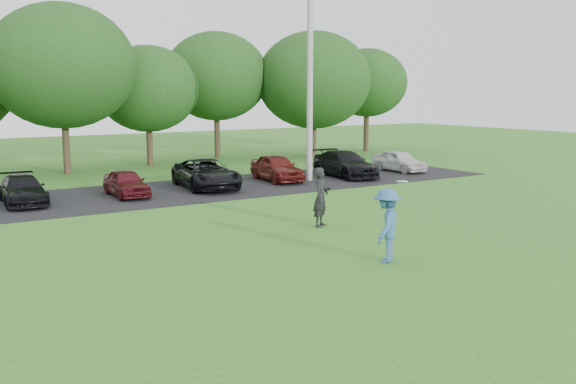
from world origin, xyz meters
The scene contains 7 objects.
ground centered at (0.00, 0.00, 0.00)m, with size 100.00×100.00×0.00m, color #306E1F.
parking_lot centered at (0.00, 13.00, 0.01)m, with size 32.00×6.50×0.03m, color black.
utility_pole centered at (7.07, 12.69, 5.07)m, with size 0.28×0.28×10.15m, color #9D9E99.
frisbee_player centered at (0.45, -0.39, 0.94)m, with size 1.39×1.28×2.09m.
camera_bystander centered at (1.53, 3.97, 0.94)m, with size 0.82×0.77×1.88m.
parked_cars centered at (0.64, 13.12, 0.63)m, with size 27.63×4.89×1.26m.
tree_row centered at (1.51, 22.76, 4.91)m, with size 42.39×9.85×8.64m.
Camera 1 is at (-10.08, -12.31, 4.29)m, focal length 40.00 mm.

